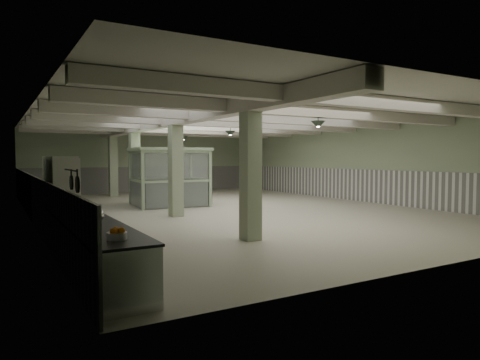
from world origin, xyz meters
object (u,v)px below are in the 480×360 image
walkin_cooler (61,202)px  filing_cabinet (206,191)px  guard_booth (169,166)px  prep_counter (90,245)px

walkin_cooler → filing_cabinet: size_ratio=1.86×
walkin_cooler → guard_booth: 8.17m
prep_counter → filing_cabinet: bearing=53.7°
guard_booth → filing_cabinet: bearing=-2.1°
prep_counter → guard_booth: guard_booth is taller
guard_booth → filing_cabinet: (1.67, -0.18, -1.11)m
filing_cabinet → walkin_cooler: bearing=-131.6°
walkin_cooler → filing_cabinet: (6.80, 6.14, -0.41)m
walkin_cooler → guard_booth: guard_booth is taller
guard_booth → walkin_cooler: bearing=-124.9°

